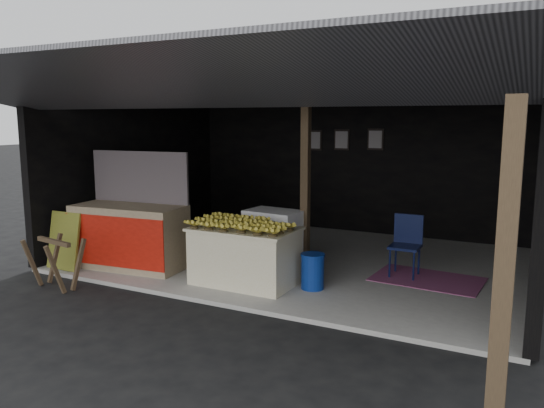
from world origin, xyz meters
The scene contains 13 objects.
ground centered at (0.00, 0.00, 0.00)m, with size 80.00×80.00×0.00m, color black.
concrete_slab centered at (0.00, 2.50, 0.03)m, with size 7.00×5.00×0.06m, color gray.
shophouse centered at (0.00, 2.82, 2.10)m, with size 7.40×7.29×3.02m.
banana_table centered at (-0.15, 0.84, 0.46)m, with size 1.45×0.90×0.80m.
banana_pile centered at (-0.15, 0.84, 0.94)m, with size 1.34×0.80×0.16m, color gold, non-canonical shape.
white_crate centered at (-0.13, 1.68, 0.52)m, with size 0.87×0.63×0.92m.
neighbor_stall centered at (-2.16, 0.76, 0.59)m, with size 1.80×0.95×1.79m.
green_signboard centered at (-2.99, 0.21, 0.50)m, with size 0.59×0.04×0.89m, color black.
sawhorse centered at (-2.47, -0.42, 0.45)m, with size 0.73×0.72×0.70m.
water_barrel centered at (0.79, 1.05, 0.29)m, with size 0.31×0.31×0.46m, color navy.
plastic_chair centered at (1.77, 2.28, 0.59)m, with size 0.43×0.43×0.90m.
magenta_rug centered at (2.11, 2.19, 0.07)m, with size 1.50×1.00×0.01m, color #7B1B52.
picture_frames centered at (-0.17, 4.89, 1.93)m, with size 1.62×0.04×0.46m.
Camera 1 is at (3.46, -5.40, 2.36)m, focal length 35.00 mm.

